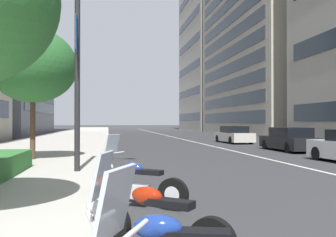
# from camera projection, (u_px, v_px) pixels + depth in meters

# --- Properties ---
(sidewalk_right_plaza) EXTENTS (160.00, 8.25, 0.15)m
(sidewalk_right_plaza) POSITION_uv_depth(u_px,v_px,m) (59.00, 142.00, 30.77)
(sidewalk_right_plaza) COLOR #B2ADA3
(sidewalk_right_plaza) RESTS_ON ground
(lane_centre_stripe) EXTENTS (110.00, 0.16, 0.01)m
(lane_centre_stripe) POSITION_uv_depth(u_px,v_px,m) (181.00, 139.00, 37.56)
(lane_centre_stripe) COLOR silver
(lane_centre_stripe) RESTS_ON ground
(motorcycle_by_sign_pole) EXTENTS (1.47, 1.72, 1.08)m
(motorcycle_by_sign_pole) POSITION_uv_depth(u_px,v_px,m) (156.00, 224.00, 4.79)
(motorcycle_by_sign_pole) COLOR black
(motorcycle_by_sign_pole) RESTS_ON ground
(motorcycle_far_end_row) EXTENTS (1.34, 1.82, 1.48)m
(motorcycle_far_end_row) POSITION_uv_depth(u_px,v_px,m) (138.00, 185.00, 7.60)
(motorcycle_far_end_row) COLOR black
(motorcycle_far_end_row) RESTS_ON ground
(car_approaching_light) EXTENTS (4.60, 1.85, 1.41)m
(car_approaching_light) POSITION_uv_depth(u_px,v_px,m) (289.00, 140.00, 22.02)
(car_approaching_light) COLOR black
(car_approaching_light) RESTS_ON ground
(car_lead_in_lane) EXTENTS (4.70, 2.05, 1.40)m
(car_lead_in_lane) POSITION_uv_depth(u_px,v_px,m) (234.00, 135.00, 30.45)
(car_lead_in_lane) COLOR beige
(car_lead_in_lane) RESTS_ON ground
(street_lamp_with_banners) EXTENTS (1.26, 2.04, 8.25)m
(street_lamp_with_banners) POSITION_uv_depth(u_px,v_px,m) (86.00, 21.00, 12.00)
(street_lamp_with_banners) COLOR #232326
(street_lamp_with_banners) RESTS_ON sidewalk_right_plaza
(street_tree_mid_sidewalk) EXTENTS (3.73, 3.73, 5.59)m
(street_tree_mid_sidewalk) POSITION_uv_depth(u_px,v_px,m) (33.00, 66.00, 15.76)
(street_tree_mid_sidewalk) COLOR #473323
(street_tree_mid_sidewalk) RESTS_ON sidewalk_right_plaza
(office_tower_far_left_down_avenue) EXTENTS (27.66, 17.07, 29.12)m
(office_tower_far_left_down_avenue) POSITION_uv_depth(u_px,v_px,m) (284.00, 33.00, 53.22)
(office_tower_far_left_down_avenue) COLOR beige
(office_tower_far_left_down_avenue) RESTS_ON ground
(office_tower_near_left) EXTENTS (21.14, 18.66, 35.20)m
(office_tower_near_left) POSITION_uv_depth(u_px,v_px,m) (231.00, 48.00, 78.86)
(office_tower_near_left) COLOR #B7B2A3
(office_tower_near_left) RESTS_ON ground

